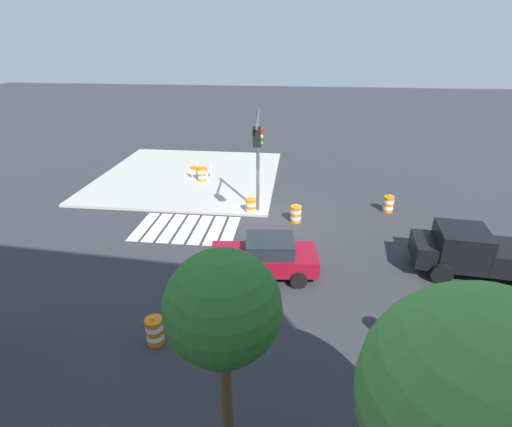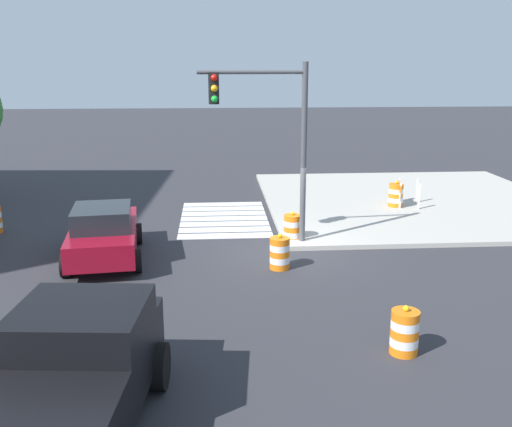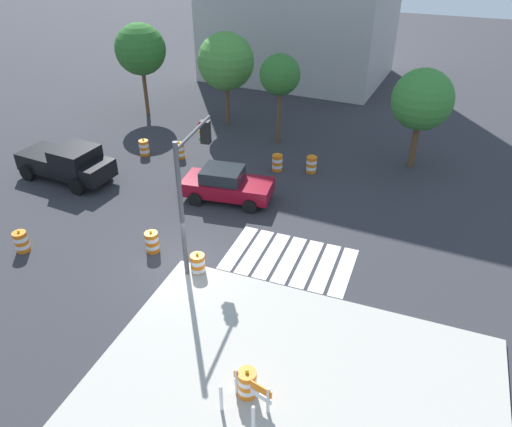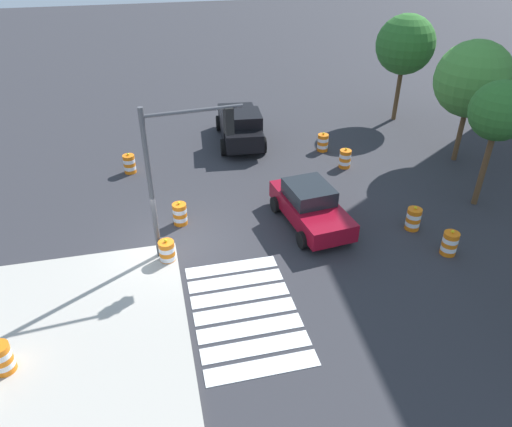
{
  "view_description": "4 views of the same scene",
  "coord_description": "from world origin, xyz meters",
  "px_view_note": "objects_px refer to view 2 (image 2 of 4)",
  "views": [
    {
      "loc": [
        -1.5,
        18.67,
        8.91
      ],
      "look_at": [
        0.48,
        1.34,
        0.83
      ],
      "focal_mm": 26.92,
      "sensor_mm": 36.0,
      "label": 1
    },
    {
      "loc": [
        -16.79,
        2.14,
        5.58
      ],
      "look_at": [
        0.89,
        0.84,
        0.99
      ],
      "focal_mm": 40.61,
      "sensor_mm": 36.0,
      "label": 2
    },
    {
      "loc": [
        8.36,
        -13.53,
        12.18
      ],
      "look_at": [
        1.96,
        3.33,
        0.86
      ],
      "focal_mm": 34.3,
      "sensor_mm": 36.0,
      "label": 3
    },
    {
      "loc": [
        14.71,
        -0.39,
        10.48
      ],
      "look_at": [
        -0.47,
        3.22,
        0.69
      ],
      "focal_mm": 33.29,
      "sensor_mm": 36.0,
      "label": 4
    }
  ],
  "objects_px": {
    "pickup_truck": "(73,379)",
    "traffic_barrel_on_sidewalk": "(396,195)",
    "traffic_barrel_lane_center": "(404,332)",
    "traffic_light_pole": "(267,122)",
    "sports_car": "(104,233)",
    "traffic_barrel_median_near": "(292,228)",
    "construction_barricade": "(403,191)",
    "traffic_barrel_crosswalk_end": "(280,253)"
  },
  "relations": [
    {
      "from": "sports_car",
      "to": "pickup_truck",
      "type": "height_order",
      "value": "pickup_truck"
    },
    {
      "from": "traffic_barrel_lane_center",
      "to": "construction_barricade",
      "type": "distance_m",
      "value": 12.21
    },
    {
      "from": "pickup_truck",
      "to": "traffic_barrel_on_sidewalk",
      "type": "distance_m",
      "value": 16.46
    },
    {
      "from": "sports_car",
      "to": "construction_barricade",
      "type": "distance_m",
      "value": 11.97
    },
    {
      "from": "sports_car",
      "to": "traffic_barrel_crosswalk_end",
      "type": "relative_size",
      "value": 4.39
    },
    {
      "from": "pickup_truck",
      "to": "traffic_barrel_lane_center",
      "type": "xyz_separation_m",
      "value": [
        2.19,
        -5.88,
        -0.52
      ]
    },
    {
      "from": "traffic_barrel_crosswalk_end",
      "to": "traffic_barrel_lane_center",
      "type": "height_order",
      "value": "same"
    },
    {
      "from": "pickup_truck",
      "to": "traffic_barrel_median_near",
      "type": "height_order",
      "value": "pickup_truck"
    },
    {
      "from": "traffic_barrel_on_sidewalk",
      "to": "traffic_light_pole",
      "type": "relative_size",
      "value": 0.19
    },
    {
      "from": "traffic_barrel_lane_center",
      "to": "sports_car",
      "type": "bearing_deg",
      "value": 48.06
    },
    {
      "from": "sports_car",
      "to": "traffic_barrel_on_sidewalk",
      "type": "height_order",
      "value": "sports_car"
    },
    {
      "from": "traffic_barrel_crosswalk_end",
      "to": "traffic_barrel_median_near",
      "type": "bearing_deg",
      "value": -15.71
    },
    {
      "from": "traffic_barrel_median_near",
      "to": "traffic_light_pole",
      "type": "height_order",
      "value": "traffic_light_pole"
    },
    {
      "from": "traffic_barrel_lane_center",
      "to": "construction_barricade",
      "type": "relative_size",
      "value": 0.73
    },
    {
      "from": "sports_car",
      "to": "traffic_barrel_median_near",
      "type": "xyz_separation_m",
      "value": [
        1.29,
        -5.73,
        -0.36
      ]
    },
    {
      "from": "sports_car",
      "to": "traffic_barrel_crosswalk_end",
      "type": "xyz_separation_m",
      "value": [
        -1.16,
        -5.04,
        -0.36
      ]
    },
    {
      "from": "sports_car",
      "to": "traffic_barrel_lane_center",
      "type": "relative_size",
      "value": 4.39
    },
    {
      "from": "sports_car",
      "to": "traffic_light_pole",
      "type": "relative_size",
      "value": 0.81
    },
    {
      "from": "traffic_barrel_crosswalk_end",
      "to": "traffic_barrel_on_sidewalk",
      "type": "bearing_deg",
      "value": -39.88
    },
    {
      "from": "pickup_truck",
      "to": "traffic_barrel_median_near",
      "type": "xyz_separation_m",
      "value": [
        9.72,
        -4.67,
        -0.52
      ]
    },
    {
      "from": "traffic_barrel_median_near",
      "to": "traffic_light_pole",
      "type": "relative_size",
      "value": 0.19
    },
    {
      "from": "pickup_truck",
      "to": "traffic_light_pole",
      "type": "relative_size",
      "value": 0.97
    },
    {
      "from": "sports_car",
      "to": "traffic_barrel_lane_center",
      "type": "distance_m",
      "value": 9.34
    },
    {
      "from": "traffic_barrel_on_sidewalk",
      "to": "traffic_light_pole",
      "type": "bearing_deg",
      "value": 128.42
    },
    {
      "from": "traffic_barrel_crosswalk_end",
      "to": "traffic_barrel_median_near",
      "type": "distance_m",
      "value": 2.55
    },
    {
      "from": "pickup_truck",
      "to": "sports_car",
      "type": "bearing_deg",
      "value": 7.18
    },
    {
      "from": "pickup_truck",
      "to": "traffic_barrel_crosswalk_end",
      "type": "distance_m",
      "value": 8.3
    },
    {
      "from": "traffic_barrel_median_near",
      "to": "traffic_barrel_lane_center",
      "type": "relative_size",
      "value": 1.0
    },
    {
      "from": "pickup_truck",
      "to": "traffic_barrel_crosswalk_end",
      "type": "height_order",
      "value": "pickup_truck"
    },
    {
      "from": "traffic_barrel_median_near",
      "to": "traffic_barrel_on_sidewalk",
      "type": "xyz_separation_m",
      "value": [
        3.88,
        -4.6,
        0.15
      ]
    },
    {
      "from": "traffic_light_pole",
      "to": "construction_barricade",
      "type": "bearing_deg",
      "value": -52.09
    },
    {
      "from": "pickup_truck",
      "to": "traffic_barrel_median_near",
      "type": "relative_size",
      "value": 5.21
    },
    {
      "from": "traffic_barrel_on_sidewalk",
      "to": "construction_barricade",
      "type": "xyz_separation_m",
      "value": [
        0.2,
        -0.36,
        0.12
      ]
    },
    {
      "from": "traffic_barrel_median_near",
      "to": "construction_barricade",
      "type": "xyz_separation_m",
      "value": [
        4.09,
        -4.97,
        0.27
      ]
    },
    {
      "from": "construction_barricade",
      "to": "traffic_barrel_lane_center",
      "type": "bearing_deg",
      "value": 162.08
    },
    {
      "from": "pickup_truck",
      "to": "traffic_barrel_lane_center",
      "type": "relative_size",
      "value": 5.21
    },
    {
      "from": "traffic_barrel_on_sidewalk",
      "to": "traffic_light_pole",
      "type": "distance_m",
      "value": 7.73
    },
    {
      "from": "sports_car",
      "to": "traffic_barrel_lane_center",
      "type": "bearing_deg",
      "value": -131.94
    },
    {
      "from": "sports_car",
      "to": "traffic_barrel_crosswalk_end",
      "type": "distance_m",
      "value": 5.18
    },
    {
      "from": "traffic_barrel_lane_center",
      "to": "construction_barricade",
      "type": "xyz_separation_m",
      "value": [
        11.61,
        -3.76,
        0.27
      ]
    },
    {
      "from": "traffic_barrel_lane_center",
      "to": "traffic_barrel_on_sidewalk",
      "type": "height_order",
      "value": "traffic_barrel_on_sidewalk"
    },
    {
      "from": "traffic_barrel_lane_center",
      "to": "traffic_light_pole",
      "type": "xyz_separation_m",
      "value": [
        7.07,
        2.08,
        3.46
      ]
    }
  ]
}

